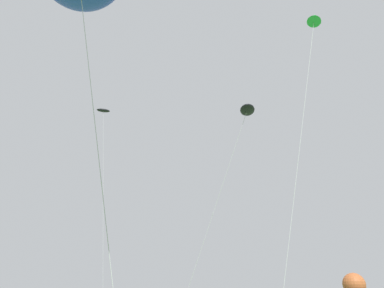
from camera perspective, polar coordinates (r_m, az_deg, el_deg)
name	(u,v)px	position (r m, az deg, el deg)	size (l,w,h in m)	color
small_kite_box_yellow	(103,112)	(35.16, -13.72, 4.93)	(1.92, 4.15, 17.30)	black
small_kite_stunt_black	(314,20)	(16.29, 18.59, 17.90)	(3.01, 1.99, 12.05)	green
small_kite_triangle_green	(247,111)	(17.96, 8.61, 5.13)	(1.74, 3.96, 9.77)	black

